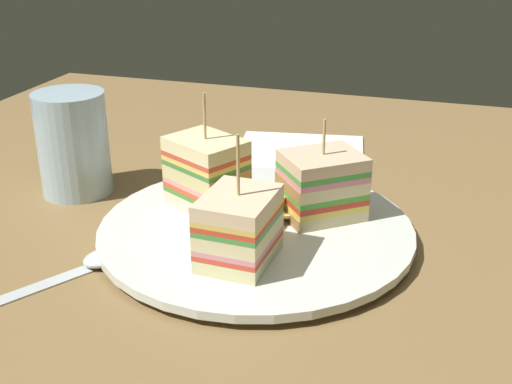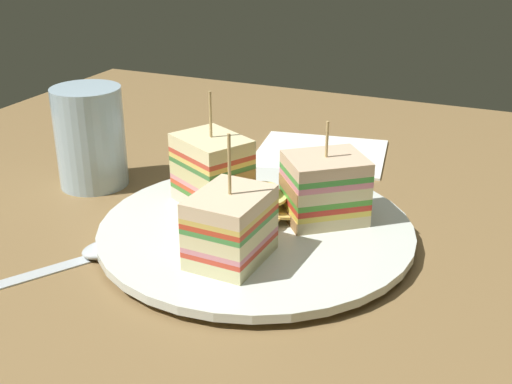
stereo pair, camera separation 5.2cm
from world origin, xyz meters
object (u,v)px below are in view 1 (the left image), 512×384
at_px(spoon, 80,268).
at_px(napkin, 300,151).
at_px(sandwich_wedge_1, 239,228).
at_px(sandwich_wedge_2, 321,185).
at_px(sandwich_wedge_0, 207,173).
at_px(drinking_glass, 74,151).
at_px(plate, 256,231).
at_px(chip_pile, 258,203).

height_order(spoon, napkin, spoon).
xyz_separation_m(sandwich_wedge_1, sandwich_wedge_2, (0.04, 0.09, 0.00)).
relative_size(sandwich_wedge_0, sandwich_wedge_2, 1.19).
xyz_separation_m(sandwich_wedge_1, drinking_glass, (-0.20, 0.10, 0.00)).
bearing_deg(plate, spoon, -140.44).
distance_m(sandwich_wedge_0, spoon, 0.14).
bearing_deg(sandwich_wedge_1, sandwich_wedge_2, -21.40).
xyz_separation_m(sandwich_wedge_0, sandwich_wedge_1, (0.06, -0.08, -0.00)).
xyz_separation_m(napkin, drinking_glass, (-0.18, -0.17, 0.04)).
distance_m(sandwich_wedge_0, drinking_glass, 0.14).
xyz_separation_m(chip_pile, drinking_glass, (-0.19, 0.03, 0.02)).
relative_size(plate, chip_pile, 3.61).
distance_m(sandwich_wedge_1, napkin, 0.27).
bearing_deg(sandwich_wedge_0, plate, 2.70).
bearing_deg(sandwich_wedge_2, napkin, -109.44).
bearing_deg(plate, sandwich_wedge_1, -85.01).
bearing_deg(plate, sandwich_wedge_0, 154.42).
bearing_deg(sandwich_wedge_0, drinking_glass, -159.04).
relative_size(sandwich_wedge_1, chip_pile, 1.36).
relative_size(sandwich_wedge_1, spoon, 0.69).
bearing_deg(drinking_glass, sandwich_wedge_0, -7.32).
height_order(chip_pile, drinking_glass, drinking_glass).
distance_m(plate, chip_pile, 0.02).
distance_m(sandwich_wedge_0, chip_pile, 0.05).
relative_size(chip_pile, drinking_glass, 0.73).
height_order(plate, chip_pile, chip_pile).
bearing_deg(plate, chip_pile, 100.40).
bearing_deg(chip_pile, sandwich_wedge_0, 167.56).
relative_size(sandwich_wedge_1, sandwich_wedge_2, 1.15).
height_order(sandwich_wedge_0, drinking_glass, sandwich_wedge_0).
distance_m(chip_pile, napkin, 0.20).
distance_m(sandwich_wedge_1, spoon, 0.13).
xyz_separation_m(sandwich_wedge_2, drinking_glass, (-0.24, 0.01, 0.00)).
distance_m(plate, spoon, 0.14).
bearing_deg(sandwich_wedge_0, sandwich_wedge_1, -27.01).
bearing_deg(sandwich_wedge_1, chip_pile, 8.84).
bearing_deg(chip_pile, sandwich_wedge_1, -83.94).
bearing_deg(chip_pile, drinking_glass, 171.34).
relative_size(sandwich_wedge_2, drinking_glass, 0.87).
bearing_deg(sandwich_wedge_2, chip_pile, -15.58).
height_order(sandwich_wedge_0, sandwich_wedge_1, sandwich_wedge_0).
distance_m(sandwich_wedge_2, chip_pile, 0.06).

